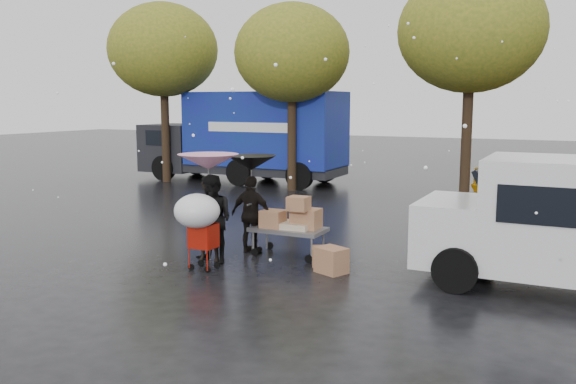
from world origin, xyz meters
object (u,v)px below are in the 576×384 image
at_px(vendor_cart, 292,221).
at_px(blue_truck, 246,137).
at_px(person_black, 252,214).
at_px(yellow_taxi, 543,181).
at_px(person_pink, 209,219).
at_px(shopping_cart, 198,215).

relative_size(vendor_cart, blue_truck, 0.18).
bearing_deg(person_black, yellow_taxi, -117.50).
distance_m(person_black, blue_truck, 11.56).
relative_size(person_pink, shopping_cart, 1.14).
height_order(person_black, shopping_cart, person_black).
bearing_deg(blue_truck, vendor_cart, -55.74).
xyz_separation_m(person_black, yellow_taxi, (5.03, 9.23, -0.09)).
height_order(vendor_cart, shopping_cart, shopping_cart).
bearing_deg(yellow_taxi, person_black, 174.69).
bearing_deg(person_pink, blue_truck, 99.04).
distance_m(person_pink, person_black, 1.02).
height_order(person_pink, yellow_taxi, person_pink).
height_order(person_pink, shopping_cart, person_pink).
height_order(person_black, blue_truck, blue_truck).
bearing_deg(shopping_cart, blue_truck, 115.95).
bearing_deg(vendor_cart, shopping_cart, -120.80).
bearing_deg(yellow_taxi, vendor_cart, 178.92).
height_order(person_pink, blue_truck, blue_truck).
distance_m(person_black, vendor_cart, 0.89).
bearing_deg(person_pink, vendor_cart, 19.91).
distance_m(person_pink, blue_truck, 12.16).
relative_size(person_pink, yellow_taxi, 0.40).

